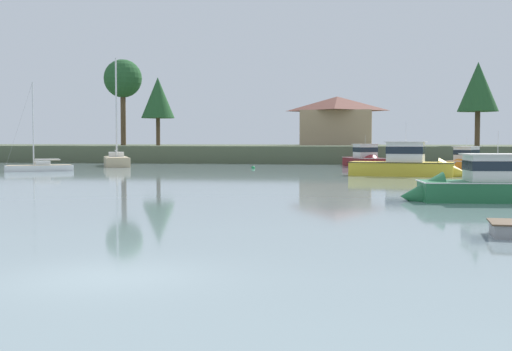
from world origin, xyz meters
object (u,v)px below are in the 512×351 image
object	(u,v)px
cruiser_yellow	(413,168)
cruiser_green	(480,190)
sailboat_white	(39,169)
mooring_buoy_green	(253,168)
sailboat_sand	(116,164)
cruiser_maroon	(366,162)
cruiser_orange	(465,164)

from	to	relation	value
cruiser_yellow	cruiser_green	bearing A→B (deg)	-85.31
sailboat_white	cruiser_green	distance (m)	44.77
mooring_buoy_green	sailboat_sand	bearing A→B (deg)	167.64
cruiser_green	cruiser_yellow	world-z (taller)	cruiser_yellow
sailboat_sand	sailboat_white	xyz separation A→B (m)	(-2.44, -13.34, -0.09)
sailboat_sand	cruiser_maroon	world-z (taller)	sailboat_sand
cruiser_green	mooring_buoy_green	world-z (taller)	cruiser_green
cruiser_orange	mooring_buoy_green	distance (m)	21.19
sailboat_white	mooring_buoy_green	size ratio (longest dim) A/B	20.15
sailboat_sand	cruiser_maroon	xyz separation A→B (m)	(27.92, 3.28, 0.30)
mooring_buoy_green	cruiser_green	bearing A→B (deg)	-64.10
cruiser_orange	mooring_buoy_green	bearing A→B (deg)	178.53
sailboat_white	mooring_buoy_green	bearing A→B (deg)	27.30
cruiser_yellow	sailboat_sand	bearing A→B (deg)	152.96
sailboat_white	mooring_buoy_green	world-z (taller)	sailboat_white
cruiser_maroon	mooring_buoy_green	world-z (taller)	cruiser_maroon
sailboat_white	mooring_buoy_green	xyz separation A→B (m)	(18.87, 9.74, -0.12)
cruiser_yellow	cruiser_orange	bearing A→B (deg)	65.13
mooring_buoy_green	cruiser_maroon	bearing A→B (deg)	30.89
cruiser_green	cruiser_maroon	world-z (taller)	cruiser_maroon
sailboat_white	cruiser_green	size ratio (longest dim) A/B	1.05
cruiser_orange	sailboat_sand	bearing A→B (deg)	173.71
cruiser_maroon	cruiser_orange	bearing A→B (deg)	-37.46
cruiser_orange	sailboat_white	size ratio (longest dim) A/B	0.92
sailboat_sand	sailboat_white	distance (m)	13.56
cruiser_green	cruiser_yellow	xyz separation A→B (m)	(-1.91, 23.21, 0.11)
cruiser_green	cruiser_yellow	size ratio (longest dim) A/B	0.85
sailboat_white	cruiser_yellow	bearing A→B (deg)	-4.95
cruiser_maroon	cruiser_yellow	distance (m)	20.01
cruiser_orange	cruiser_yellow	bearing A→B (deg)	-114.87
cruiser_orange	sailboat_white	xyz separation A→B (m)	(-40.05, -9.20, -0.38)
sailboat_sand	cruiser_yellow	distance (m)	35.88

